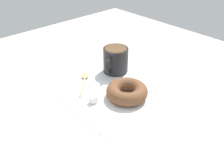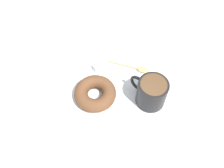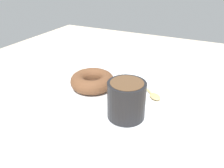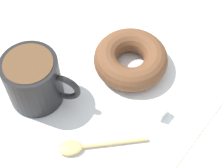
{
  "view_description": "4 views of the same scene",
  "coord_description": "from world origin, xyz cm",
  "px_view_note": "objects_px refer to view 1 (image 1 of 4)",
  "views": [
    {
      "loc": [
        -48.8,
        42.84,
        42.51
      ],
      "look_at": [
        -2.94,
        0.58,
        2.3
      ],
      "focal_mm": 40.0,
      "sensor_mm": 36.0,
      "label": 1
    },
    {
      "loc": [
        -21.16,
        -34.83,
        62.47
      ],
      "look_at": [
        -2.94,
        0.58,
        2.3
      ],
      "focal_mm": 40.0,
      "sensor_mm": 36.0,
      "label": 2
    },
    {
      "loc": [
        19.36,
        -45.21,
        29.45
      ],
      "look_at": [
        -2.94,
        0.58,
        2.3
      ],
      "focal_mm": 35.0,
      "sensor_mm": 36.0,
      "label": 3
    },
    {
      "loc": [
        22.14,
        19.98,
        49.94
      ],
      "look_at": [
        -2.94,
        0.58,
        2.3
      ],
      "focal_mm": 60.0,
      "sensor_mm": 36.0,
      "label": 4
    }
  ],
  "objects_px": {
    "coffee_cup": "(115,60)",
    "spoon": "(85,79)",
    "donut": "(127,91)",
    "sugar_cube": "(93,99)"
  },
  "relations": [
    {
      "from": "coffee_cup",
      "to": "donut",
      "type": "xyz_separation_m",
      "value": [
        -0.13,
        0.08,
        -0.02
      ]
    },
    {
      "from": "donut",
      "to": "spoon",
      "type": "relative_size",
      "value": 1.17
    },
    {
      "from": "coffee_cup",
      "to": "spoon",
      "type": "distance_m",
      "value": 0.12
    },
    {
      "from": "sugar_cube",
      "to": "donut",
      "type": "bearing_deg",
      "value": -117.79
    },
    {
      "from": "coffee_cup",
      "to": "donut",
      "type": "relative_size",
      "value": 0.93
    },
    {
      "from": "spoon",
      "to": "sugar_cube",
      "type": "xyz_separation_m",
      "value": [
        -0.11,
        0.06,
        0.01
      ]
    },
    {
      "from": "coffee_cup",
      "to": "spoon",
      "type": "bearing_deg",
      "value": 77.1
    },
    {
      "from": "coffee_cup",
      "to": "spoon",
      "type": "relative_size",
      "value": 1.09
    },
    {
      "from": "donut",
      "to": "sugar_cube",
      "type": "relative_size",
      "value": 6.43
    },
    {
      "from": "coffee_cup",
      "to": "donut",
      "type": "bearing_deg",
      "value": 149.22
    }
  ]
}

